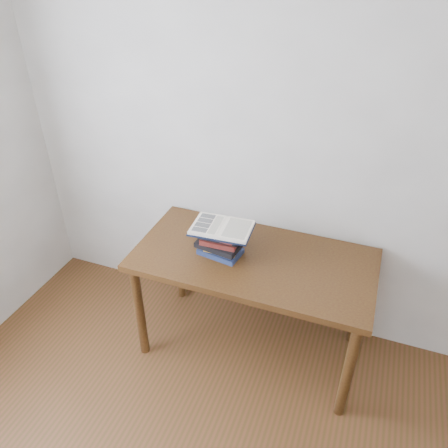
% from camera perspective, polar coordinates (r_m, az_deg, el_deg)
% --- Properties ---
extents(room_shell, '(3.54, 3.54, 2.62)m').
position_cam_1_polar(room_shell, '(1.02, -19.20, -8.95)').
color(room_shell, beige).
rests_on(room_shell, ground).
extents(desk, '(1.38, 0.69, 0.74)m').
position_cam_1_polar(desk, '(2.58, 3.80, -6.05)').
color(desk, '#473111').
rests_on(desk, ground).
extents(book_stack, '(0.26, 0.20, 0.18)m').
position_cam_1_polar(book_stack, '(2.48, -0.45, -2.24)').
color(book_stack, '#172046').
rests_on(book_stack, desk).
extents(open_book, '(0.35, 0.25, 0.03)m').
position_cam_1_polar(open_book, '(2.41, -0.25, -0.51)').
color(open_book, black).
rests_on(open_book, book_stack).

